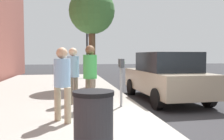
# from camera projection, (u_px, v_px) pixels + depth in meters

# --- Properties ---
(ground_plane) EXTENTS (80.00, 80.00, 0.00)m
(ground_plane) POSITION_uv_depth(u_px,v_px,m) (158.00, 124.00, 5.87)
(ground_plane) COLOR #2B2B2D
(ground_plane) RESTS_ON ground
(sidewalk_slab) EXTENTS (28.00, 6.00, 0.15)m
(sidewalk_slab) POSITION_uv_depth(u_px,v_px,m) (29.00, 127.00, 5.35)
(sidewalk_slab) COLOR gray
(sidewalk_slab) RESTS_ON ground_plane
(parking_meter) EXTENTS (0.36, 0.12, 1.41)m
(parking_meter) POSITION_uv_depth(u_px,v_px,m) (121.00, 72.00, 7.09)
(parking_meter) COLOR gray
(parking_meter) RESTS_ON sidewalk_slab
(pedestrian_at_meter) EXTENTS (0.53, 0.39, 1.79)m
(pedestrian_at_meter) POSITION_uv_depth(u_px,v_px,m) (90.00, 71.00, 6.88)
(pedestrian_at_meter) COLOR #726656
(pedestrian_at_meter) RESTS_ON sidewalk_slab
(pedestrian_bystander) EXTENTS (0.44, 0.38, 1.69)m
(pedestrian_bystander) POSITION_uv_depth(u_px,v_px,m) (62.00, 79.00, 5.45)
(pedestrian_bystander) COLOR tan
(pedestrian_bystander) RESTS_ON sidewalk_slab
(parking_officer) EXTENTS (0.49, 0.38, 1.74)m
(parking_officer) POSITION_uv_depth(u_px,v_px,m) (73.00, 71.00, 7.58)
(parking_officer) COLOR #726656
(parking_officer) RESTS_ON sidewalk_slab
(parked_sedan_near) EXTENTS (4.45, 2.07, 1.77)m
(parked_sedan_near) POSITION_uv_depth(u_px,v_px,m) (165.00, 76.00, 8.88)
(parked_sedan_near) COLOR gray
(parked_sedan_near) RESTS_ON ground_plane
(street_tree) EXTENTS (2.19, 2.19, 4.71)m
(street_tree) POSITION_uv_depth(u_px,v_px,m) (92.00, 12.00, 11.54)
(street_tree) COLOR brown
(street_tree) RESTS_ON sidewalk_slab
(traffic_signal) EXTENTS (0.24, 0.44, 3.60)m
(traffic_signal) POSITION_uv_depth(u_px,v_px,m) (88.00, 42.00, 16.41)
(traffic_signal) COLOR black
(traffic_signal) RESTS_ON sidewalk_slab
(trash_bin) EXTENTS (0.59, 0.59, 1.01)m
(trash_bin) POSITION_uv_depth(u_px,v_px,m) (94.00, 126.00, 3.43)
(trash_bin) COLOR #2D2D33
(trash_bin) RESTS_ON sidewalk_slab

